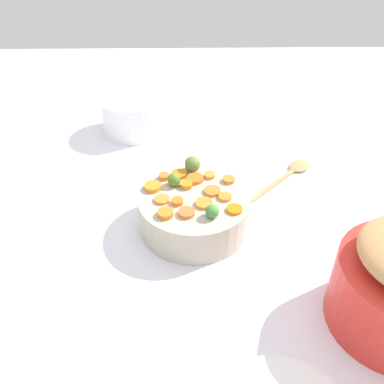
{
  "coord_description": "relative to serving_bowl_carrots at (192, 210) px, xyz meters",
  "views": [
    {
      "loc": [
        0.0,
        -0.76,
        0.71
      ],
      "look_at": [
        0.02,
        0.0,
        0.12
      ],
      "focal_mm": 40.77,
      "sensor_mm": 36.0,
      "label": 1
    }
  ],
  "objects": [
    {
      "name": "carrot_slice_3",
      "position": [
        -0.06,
        -0.07,
        0.05
      ],
      "size": [
        0.05,
        0.05,
        0.01
      ],
      "primitive_type": "cylinder",
      "rotation": [
        0.0,
        0.0,
        2.3
      ],
      "color": "orange",
      "rests_on": "serving_bowl_carrots"
    },
    {
      "name": "carrot_slice_2",
      "position": [
        0.0,
        0.06,
        0.05
      ],
      "size": [
        0.05,
        0.05,
        0.01
      ],
      "primitive_type": "cylinder",
      "rotation": [
        0.0,
        0.0,
        3.4
      ],
      "color": "orange",
      "rests_on": "serving_bowl_carrots"
    },
    {
      "name": "carrot_slice_13",
      "position": [
        0.09,
        -0.05,
        0.05
      ],
      "size": [
        0.05,
        0.05,
        0.01
      ],
      "primitive_type": "cylinder",
      "rotation": [
        0.0,
        0.0,
        0.49
      ],
      "color": "orange",
      "rests_on": "serving_bowl_carrots"
    },
    {
      "name": "carrot_slice_4",
      "position": [
        -0.02,
        0.03,
        0.05
      ],
      "size": [
        0.04,
        0.04,
        0.01
      ],
      "primitive_type": "cylinder",
      "rotation": [
        0.0,
        0.0,
        4.05
      ],
      "color": "orange",
      "rests_on": "serving_bowl_carrots"
    },
    {
      "name": "carrot_slice_9",
      "position": [
        0.04,
        0.07,
        0.05
      ],
      "size": [
        0.03,
        0.03,
        0.01
      ],
      "primitive_type": "cylinder",
      "rotation": [
        0.0,
        0.0,
        3.44
      ],
      "color": "orange",
      "rests_on": "serving_bowl_carrots"
    },
    {
      "name": "carrot_slice_5",
      "position": [
        -0.09,
        0.03,
        0.05
      ],
      "size": [
        0.05,
        0.05,
        0.01
      ],
      "primitive_type": "cylinder",
      "rotation": [
        0.0,
        0.0,
        3.93
      ],
      "color": "orange",
      "rests_on": "serving_bowl_carrots"
    },
    {
      "name": "carrot_slice_1",
      "position": [
        0.07,
        -0.01,
        0.05
      ],
      "size": [
        0.04,
        0.04,
        0.01
      ],
      "primitive_type": "cylinder",
      "rotation": [
        0.0,
        0.0,
        6.01
      ],
      "color": "orange",
      "rests_on": "serving_bowl_carrots"
    },
    {
      "name": "casserole_dish",
      "position": [
        -0.18,
        0.45,
        0.01
      ],
      "size": [
        0.19,
        0.19,
        0.11
      ],
      "primitive_type": "cylinder",
      "color": "white",
      "rests_on": "tabletop"
    },
    {
      "name": "carrot_slice_12",
      "position": [
        -0.03,
        0.08,
        0.05
      ],
      "size": [
        0.05,
        0.05,
        0.01
      ],
      "primitive_type": "cylinder",
      "rotation": [
        0.0,
        0.0,
        0.5
      ],
      "color": "orange",
      "rests_on": "serving_bowl_carrots"
    },
    {
      "name": "serving_bowl_carrots",
      "position": [
        0.0,
        0.0,
        0.0
      ],
      "size": [
        0.25,
        0.25,
        0.09
      ],
      "primitive_type": "cylinder",
      "color": "#B6AF98",
      "rests_on": "tabletop"
    },
    {
      "name": "carrot_slice_10",
      "position": [
        -0.07,
        0.07,
        0.05
      ],
      "size": [
        0.03,
        0.03,
        0.01
      ],
      "primitive_type": "cylinder",
      "rotation": [
        0.0,
        0.0,
        4.53
      ],
      "color": "orange",
      "rests_on": "serving_bowl_carrots"
    },
    {
      "name": "wooden_spoon",
      "position": [
        0.27,
        0.21,
        -0.04
      ],
      "size": [
        0.21,
        0.2,
        0.01
      ],
      "color": "tan",
      "rests_on": "tabletop"
    },
    {
      "name": "brussels_sprout_2",
      "position": [
        0.04,
        -0.07,
        0.06
      ],
      "size": [
        0.03,
        0.03,
        0.03
      ],
      "primitive_type": "sphere",
      "color": "#46883C",
      "rests_on": "serving_bowl_carrots"
    },
    {
      "name": "carrot_slice_14",
      "position": [
        0.08,
        0.05,
        0.05
      ],
      "size": [
        0.03,
        0.03,
        0.01
      ],
      "primitive_type": "cylinder",
      "rotation": [
        0.0,
        0.0,
        0.04
      ],
      "color": "orange",
      "rests_on": "serving_bowl_carrots"
    },
    {
      "name": "carrot_slice_11",
      "position": [
        -0.07,
        -0.02,
        0.05
      ],
      "size": [
        0.04,
        0.04,
        0.01
      ],
      "primitive_type": "cylinder",
      "rotation": [
        0.0,
        0.0,
        2.0
      ],
      "color": "orange",
      "rests_on": "serving_bowl_carrots"
    },
    {
      "name": "brussels_sprout_0",
      "position": [
        -0.0,
        0.1,
        0.06
      ],
      "size": [
        0.04,
        0.04,
        0.04
      ],
      "primitive_type": "sphere",
      "color": "#5E833D",
      "rests_on": "serving_bowl_carrots"
    },
    {
      "name": "tabletop",
      "position": [
        -0.02,
        -0.0,
        -0.05
      ],
      "size": [
        2.4,
        2.4,
        0.02
      ],
      "primitive_type": "cube",
      "color": "white",
      "rests_on": "ground"
    },
    {
      "name": "carrot_slice_6",
      "position": [
        -0.02,
        -0.06,
        0.05
      ],
      "size": [
        0.05,
        0.05,
        0.01
      ],
      "primitive_type": "cylinder",
      "rotation": [
        0.0,
        0.0,
        4.25
      ],
      "color": "orange",
      "rests_on": "serving_bowl_carrots"
    },
    {
      "name": "carrot_slice_0",
      "position": [
        0.04,
        0.01,
        0.05
      ],
      "size": [
        0.05,
        0.05,
        0.01
      ],
      "primitive_type": "cylinder",
      "rotation": [
        0.0,
        0.0,
        5.26
      ],
      "color": "orange",
      "rests_on": "serving_bowl_carrots"
    },
    {
      "name": "carrot_slice_7",
      "position": [
        0.02,
        -0.03,
        0.05
      ],
      "size": [
        0.05,
        0.05,
        0.01
      ],
      "primitive_type": "cylinder",
      "rotation": [
        0.0,
        0.0,
        5.86
      ],
      "color": "orange",
      "rests_on": "serving_bowl_carrots"
    },
    {
      "name": "carrot_slice_8",
      "position": [
        -0.04,
        -0.03,
        0.05
      ],
      "size": [
        0.03,
        0.03,
        0.01
      ],
      "primitive_type": "cylinder",
      "rotation": [
        0.0,
        0.0,
        1.28
      ],
      "color": "orange",
      "rests_on": "serving_bowl_carrots"
    },
    {
      "name": "brussels_sprout_1",
      "position": [
        -0.05,
        0.04,
        0.06
      ],
      "size": [
        0.03,
        0.03,
        0.03
      ],
      "primitive_type": "sphere",
      "color": "#567B27",
      "rests_on": "serving_bowl_carrots"
    }
  ]
}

